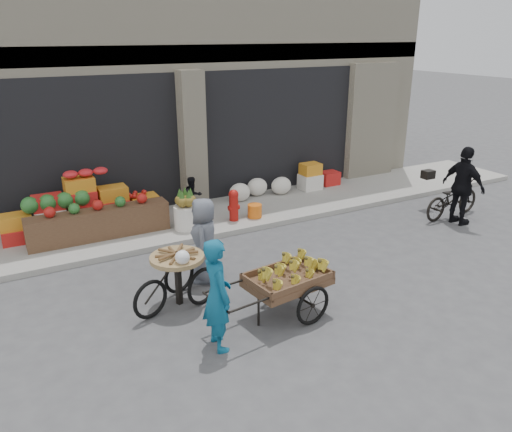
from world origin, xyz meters
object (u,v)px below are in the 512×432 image
orange_bucket (255,211)px  seated_person (193,197)px  vendor_grey (204,240)px  bicycle (452,198)px  pineapple_bin (186,217)px  tricycle_cart (177,272)px  vendor_woman (217,295)px  cyclist (463,186)px  fire_hydrant (234,204)px  banana_cart (285,278)px

orange_bucket → seated_person: 1.42m
vendor_grey → bicycle: bearing=120.8°
pineapple_bin → seated_person: 0.75m
tricycle_cart → vendor_grey: size_ratio=0.97×
vendor_woman → cyclist: size_ratio=0.91×
pineapple_bin → fire_hydrant: bearing=-2.6°
banana_cart → vendor_woman: vendor_woman is taller
vendor_grey → cyclist: bearing=117.1°
tricycle_cart → orange_bucket: bearing=23.1°
vendor_grey → pineapple_bin: bearing=-163.7°
orange_bucket → seated_person: bearing=149.7°
fire_hydrant → vendor_grey: (-1.59, -2.11, 0.24)m
pineapple_bin → vendor_woman: vendor_woman is taller
bicycle → cyclist: (-0.20, -0.40, 0.43)m
pineapple_bin → fire_hydrant: fire_hydrant is taller
banana_cart → vendor_grey: (-0.60, 1.65, 0.12)m
bicycle → banana_cart: bearing=103.8°
orange_bucket → vendor_woman: 4.82m
seated_person → banana_cart: (-0.29, -4.41, 0.04)m
vendor_grey → bicycle: size_ratio=0.87×
seated_person → banana_cart: 4.42m
seated_person → tricycle_cart: seated_person is taller
vendor_grey → cyclist: cyclist is taller
pineapple_bin → vendor_grey: (-0.49, -2.16, 0.37)m
banana_cart → cyclist: cyclist is taller
orange_bucket → bicycle: size_ratio=0.19×
fire_hydrant → orange_bucket: 0.55m
vendor_woman → tricycle_cart: (-0.08, 1.33, -0.23)m
fire_hydrant → banana_cart: bearing=-104.8°
tricycle_cart → fire_hydrant: bearing=29.3°
orange_bucket → vendor_grey: size_ratio=0.21×
fire_hydrant → tricycle_cart: tricycle_cart is taller
pineapple_bin → banana_cart: size_ratio=0.24×
seated_person → tricycle_cart: bearing=-125.5°
seated_person → banana_cart: bearing=-103.8°
fire_hydrant → vendor_grey: 2.65m
pineapple_bin → orange_bucket: size_ratio=1.62×
seated_person → bicycle: 5.97m
seated_person → cyclist: (5.19, -2.97, 0.29)m
seated_person → vendor_woman: size_ratio=0.58×
banana_cart → cyclist: (5.48, 1.44, 0.25)m
tricycle_cart → cyclist: cyclist is taller
tricycle_cart → bicycle: bearing=-14.1°
seated_person → tricycle_cart: 3.68m
tricycle_cart → vendor_grey: bearing=18.9°
fire_hydrant → bicycle: bearing=-22.3°
orange_bucket → banana_cart: size_ratio=0.15×
vendor_woman → tricycle_cart: size_ratio=1.10×
pineapple_bin → tricycle_cart: bearing=-113.5°
vendor_woman → orange_bucket: bearing=-32.0°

